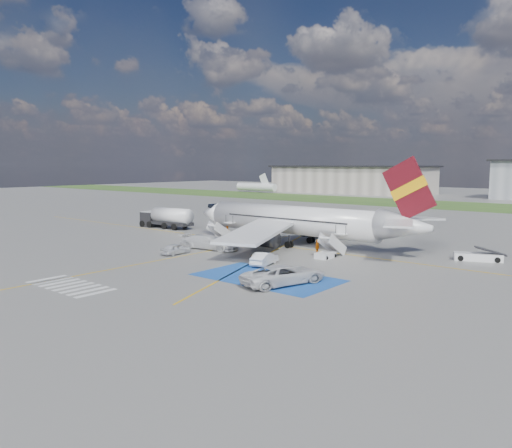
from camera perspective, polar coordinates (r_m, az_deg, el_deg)
The scene contains 21 objects.
ground at distance 58.23m, azimuth -4.02°, elevation -4.04°, with size 400.00×400.00×0.00m, color #60605E.
grass_strip at distance 142.37m, azimuth 23.41°, elevation 1.86°, with size 400.00×30.00×0.01m, color #2D4C1E.
taxiway_line_main at distance 67.28m, azimuth 3.06°, elevation -2.55°, with size 120.00×0.20×0.01m, color gold.
taxiway_line_cross at distance 55.54m, azimuth -14.98°, elevation -4.79°, with size 0.20×60.00×0.01m, color gold.
taxiway_line_diag at distance 67.28m, azimuth 3.06°, elevation -2.55°, with size 0.20×60.00×0.01m, color gold.
staging_box at distance 48.84m, azimuth 1.27°, elevation -6.14°, with size 14.00×8.00×0.01m, color #1A4A9D.
crosswalk at distance 48.71m, azimuth -20.50°, elevation -6.62°, with size 9.00×4.00×0.01m.
terminal_west at distance 195.77m, azimuth 10.79°, elevation 4.98°, with size 60.00×22.00×10.00m, color gray.
airliner at distance 67.56m, azimuth 5.11°, elevation 0.37°, with size 36.81×32.95×11.92m.
airstairs_fwd at distance 70.81m, azimuth -4.73°, elevation -1.59°, with size 1.90×5.20×3.60m.
airstairs_aft at distance 59.52m, azimuth 8.14°, elevation -3.24°, with size 1.90×5.20×3.60m.
fuel_tanker at distance 87.33m, azimuth -10.19°, elevation 0.51°, with size 10.62×3.73×3.55m.
gpu_cart at distance 75.40m, azimuth -4.12°, elevation -1.02°, with size 2.09×1.76×1.50m.
belt_loader at distance 62.59m, azimuth 24.07°, elevation -3.47°, with size 5.67×3.67×1.65m.
car_silver_a at distance 61.92m, azimuth -9.17°, elevation -2.81°, with size 1.61×3.99×1.36m, color silver.
car_silver_b at distance 54.61m, azimuth 0.96°, elevation -3.97°, with size 1.54×4.42×1.46m, color silver.
van_white_a at distance 46.00m, azimuth 3.26°, elevation -5.43°, with size 2.96×6.43×2.41m, color silver.
van_white_b at distance 65.03m, azimuth -5.41°, elevation -1.81°, with size 2.54×6.26×2.45m, color silver.
crew_fwd at distance 69.01m, azimuth -1.19°, elevation -1.56°, with size 0.65×0.43×1.79m, color orange.
crew_nose at distance 74.81m, azimuth -3.31°, elevation -0.91°, with size 0.87×0.68×1.79m, color orange.
crew_aft at distance 60.69m, azimuth 7.02°, elevation -2.69°, with size 1.15×0.48×1.96m, color orange.
Camera 1 is at (39.53, -41.33, 10.98)m, focal length 35.00 mm.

